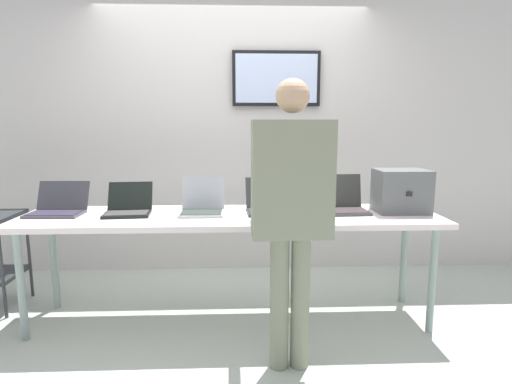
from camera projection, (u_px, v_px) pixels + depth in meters
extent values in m
cube|color=#B2BEB1|center=(232.00, 321.00, 3.11)|extent=(8.00, 8.00, 0.04)
cube|color=beige|center=(233.00, 137.00, 4.00)|extent=(8.00, 0.06, 2.62)
cube|color=black|center=(276.00, 79.00, 3.88)|extent=(0.82, 0.05, 0.50)
cube|color=silver|center=(276.00, 79.00, 3.86)|extent=(0.76, 0.02, 0.44)
cube|color=white|center=(231.00, 217.00, 2.98)|extent=(2.96, 0.70, 0.04)
cylinder|color=gray|center=(21.00, 286.00, 2.74)|extent=(0.05, 0.05, 0.75)
cylinder|color=gray|center=(432.00, 280.00, 2.85)|extent=(0.05, 0.05, 0.75)
cylinder|color=gray|center=(54.00, 261.00, 3.23)|extent=(0.05, 0.05, 0.75)
cylinder|color=gray|center=(404.00, 257.00, 3.34)|extent=(0.05, 0.05, 0.75)
cube|color=#5A5E5F|center=(401.00, 191.00, 3.04)|extent=(0.37, 0.28, 0.31)
cube|color=black|center=(409.00, 194.00, 2.90)|extent=(0.04, 0.01, 0.03)
cube|color=#3B3B42|center=(55.00, 214.00, 2.93)|extent=(0.38, 0.24, 0.02)
cube|color=#2C263A|center=(54.00, 213.00, 2.92)|extent=(0.35, 0.18, 0.00)
cube|color=#3B3B42|center=(64.00, 195.00, 3.07)|extent=(0.37, 0.11, 0.20)
cube|color=white|center=(64.00, 195.00, 3.07)|extent=(0.34, 0.09, 0.17)
cube|color=black|center=(127.00, 214.00, 2.94)|extent=(0.33, 0.25, 0.02)
cube|color=#353434|center=(127.00, 213.00, 2.92)|extent=(0.30, 0.19, 0.00)
cube|color=black|center=(130.00, 196.00, 3.08)|extent=(0.33, 0.14, 0.19)
cube|color=#ADD3E9|center=(130.00, 196.00, 3.08)|extent=(0.30, 0.12, 0.17)
cube|color=#A9B0B6|center=(202.00, 213.00, 2.96)|extent=(0.31, 0.24, 0.02)
cube|color=#2A342D|center=(201.00, 212.00, 2.95)|extent=(0.28, 0.19, 0.00)
cube|color=#A9B0B6|center=(203.00, 193.00, 3.08)|extent=(0.31, 0.05, 0.24)
cube|color=#B1D1EF|center=(203.00, 193.00, 3.08)|extent=(0.28, 0.04, 0.21)
cube|color=#242728|center=(272.00, 212.00, 3.00)|extent=(0.36, 0.26, 0.02)
cube|color=#2B3136|center=(272.00, 211.00, 2.99)|extent=(0.33, 0.21, 0.00)
cube|color=#242728|center=(269.00, 192.00, 3.16)|extent=(0.36, 0.14, 0.22)
cube|color=white|center=(269.00, 192.00, 3.17)|extent=(0.33, 0.12, 0.19)
cube|color=#393C38|center=(344.00, 212.00, 3.02)|extent=(0.35, 0.27, 0.02)
cube|color=#352A2E|center=(345.00, 210.00, 3.01)|extent=(0.32, 0.22, 0.00)
cube|color=#393C38|center=(339.00, 191.00, 3.15)|extent=(0.34, 0.08, 0.24)
cube|color=white|center=(339.00, 191.00, 3.15)|extent=(0.31, 0.06, 0.21)
cylinder|color=gray|center=(279.00, 302.00, 2.43)|extent=(0.11, 0.11, 0.81)
cylinder|color=gray|center=(300.00, 302.00, 2.43)|extent=(0.11, 0.11, 0.81)
cube|color=gray|center=(291.00, 178.00, 2.31)|extent=(0.45, 0.27, 0.64)
sphere|color=tan|center=(293.00, 96.00, 2.24)|extent=(0.19, 0.19, 0.19)
cylinder|color=gray|center=(258.00, 215.00, 2.63)|extent=(0.08, 0.32, 0.07)
cylinder|color=gray|center=(310.00, 215.00, 2.65)|extent=(0.08, 0.32, 0.07)
cylinder|color=#333338|center=(2.00, 270.00, 3.05)|extent=(0.02, 0.02, 0.75)
cylinder|color=#333338|center=(29.00, 253.00, 3.45)|extent=(0.02, 0.02, 0.75)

